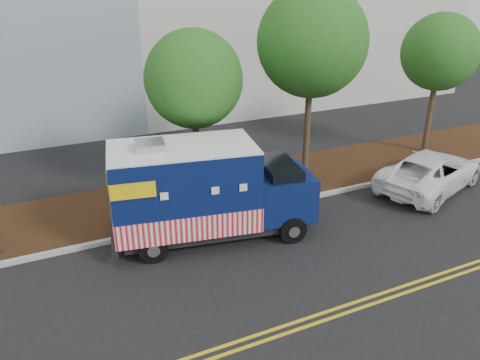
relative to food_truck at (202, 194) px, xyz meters
name	(u,v)px	position (x,y,z in m)	size (l,w,h in m)	color
ground	(184,249)	(-0.88, -0.51, -1.58)	(120.00, 120.00, 0.00)	black
curb	(171,227)	(-0.88, 0.89, -1.50)	(120.00, 0.18, 0.15)	#9E9E99
mulch_strip	(155,203)	(-0.88, 2.99, -1.50)	(120.00, 4.00, 0.15)	black
centerline_near	(243,340)	(-0.88, -4.96, -1.57)	(120.00, 0.10, 0.01)	gold
centerline_far	(248,346)	(-0.88, -5.21, -1.57)	(120.00, 0.10, 0.01)	gold
tree_b	(194,80)	(0.85, 2.84, 3.07)	(3.50, 3.50, 6.41)	#38281C
tree_c	(312,42)	(5.62, 2.69, 4.10)	(4.26, 4.26, 7.81)	#38281C
tree_d	(440,52)	(12.55, 2.85, 3.26)	(3.44, 3.44, 6.57)	#38281C
food_truck	(202,194)	(0.00, 0.00, 0.00)	(6.92, 3.53, 3.48)	black
white_car	(430,172)	(9.67, -0.30, -0.82)	(2.49, 5.41, 1.50)	white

